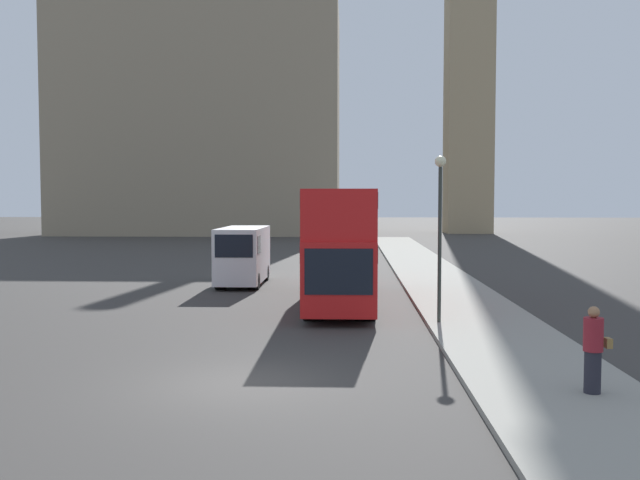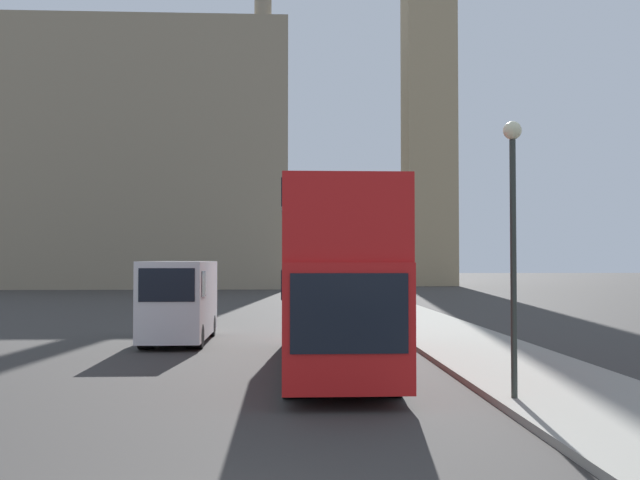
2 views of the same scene
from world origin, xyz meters
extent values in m
cube|color=tan|center=(17.05, 73.12, 24.81)|extent=(5.46, 5.46, 49.62)
cube|color=gray|center=(-15.40, 69.56, 13.38)|extent=(33.09, 14.02, 26.77)
cube|color=red|center=(2.14, 12.38, 1.54)|extent=(2.47, 11.01, 2.46)
cube|color=red|center=(2.14, 12.38, 3.62)|extent=(2.47, 10.79, 1.70)
cube|color=black|center=(2.14, 12.38, 2.34)|extent=(2.51, 10.57, 0.55)
cube|color=black|center=(2.14, 12.38, 4.09)|extent=(2.51, 10.35, 0.55)
cube|color=black|center=(2.14, 6.86, 1.84)|extent=(2.17, 0.03, 1.47)
cylinder|color=black|center=(1.25, 8.53, 0.57)|extent=(0.69, 1.13, 1.13)
cylinder|color=black|center=(3.03, 8.53, 0.57)|extent=(0.69, 1.13, 1.13)
cylinder|color=black|center=(1.25, 16.24, 0.57)|extent=(0.69, 1.13, 1.13)
cylinder|color=black|center=(3.03, 16.24, 0.57)|extent=(0.69, 1.13, 1.13)
cube|color=white|center=(-2.65, 18.51, 1.49)|extent=(2.00, 5.50, 2.56)
cube|color=black|center=(-2.65, 15.74, 2.06)|extent=(1.70, 0.02, 1.02)
cube|color=black|center=(-2.65, 16.72, 2.06)|extent=(2.03, 0.99, 0.82)
cylinder|color=black|center=(-3.40, 16.64, 0.39)|extent=(0.50, 0.78, 0.78)
cylinder|color=black|center=(-1.90, 16.64, 0.39)|extent=(0.50, 0.78, 0.78)
cylinder|color=black|center=(-3.40, 20.38, 0.39)|extent=(0.50, 0.78, 0.78)
cylinder|color=black|center=(-1.90, 20.38, 0.39)|extent=(0.50, 0.78, 0.78)
cylinder|color=#2D332D|center=(5.40, 7.49, 2.66)|extent=(0.12, 0.12, 5.01)
sphere|color=beige|center=(5.40, 7.49, 5.34)|extent=(0.36, 0.36, 0.36)
camera|label=1|loc=(2.48, -15.60, 4.12)|focal=40.00mm
camera|label=2|loc=(0.98, -6.15, 2.81)|focal=40.00mm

